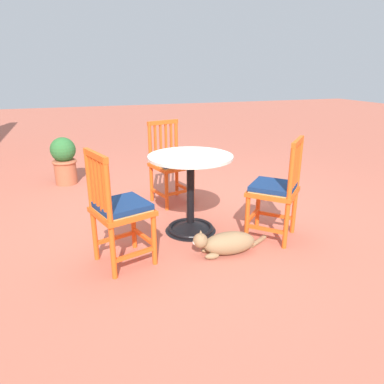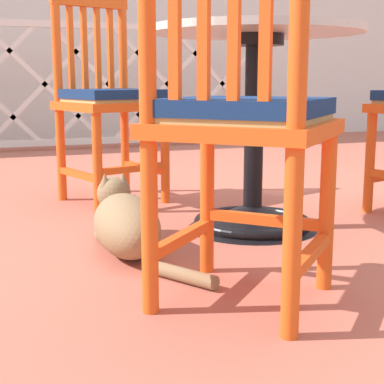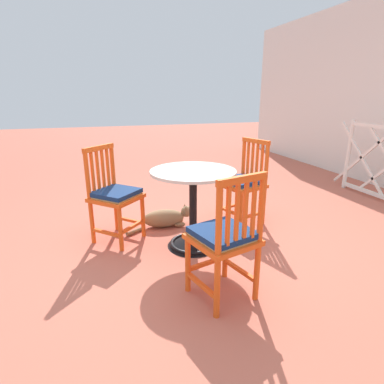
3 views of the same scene
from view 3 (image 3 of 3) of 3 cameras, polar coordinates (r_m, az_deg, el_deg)
ground_plane at (r=2.90m, az=1.31°, el=-10.83°), size 24.00×24.00×0.00m
cafe_table at (r=2.90m, az=0.19°, el=-4.63°), size 0.76×0.76×0.73m
orange_chair_at_corner at (r=3.07m, az=-13.84°, el=-0.67°), size 0.57×0.57×0.91m
orange_chair_near_fence at (r=2.13m, az=5.91°, el=-8.36°), size 0.49×0.49×0.91m
orange_chair_facing_out at (r=3.43m, az=9.32°, el=1.53°), size 0.50×0.50×0.91m
tabby_cat at (r=3.40m, az=-4.51°, el=-4.70°), size 0.27×0.74×0.23m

